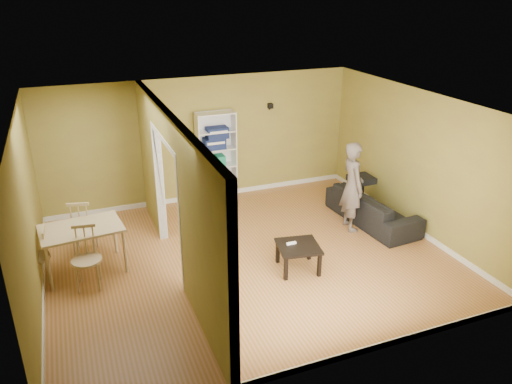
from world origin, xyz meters
TOP-DOWN VIEW (x-y plane):
  - room_shell at (0.00, 0.00)m, footprint 6.50×6.50m
  - partition at (-1.20, 0.00)m, footprint 0.22×5.50m
  - wall_speaker at (1.50, 2.69)m, footprint 0.10×0.10m
  - sofa at (2.70, 0.43)m, footprint 2.13×1.04m
  - person at (2.17, 0.36)m, footprint 0.79×0.65m
  - bookshelf at (0.24, 2.60)m, footprint 0.80×0.35m
  - paper_box_navy_a at (0.24, 2.56)m, footprint 0.40×0.26m
  - paper_box_teal at (0.19, 2.56)m, footprint 0.42×0.27m
  - paper_box_navy_b at (0.20, 2.56)m, footprint 0.44×0.28m
  - paper_box_navy_c at (0.27, 2.56)m, footprint 0.44×0.28m
  - coffee_table at (0.61, -0.62)m, footprint 0.65×0.65m
  - game_controller at (0.52, -0.54)m, footprint 0.16×0.04m
  - dining_table at (-2.59, 0.60)m, footprint 1.23×0.82m
  - chair_left at (-3.28, 0.53)m, footprint 0.43×0.43m
  - chair_near at (-2.58, 0.08)m, footprint 0.51×0.51m
  - chair_far at (-2.55, 1.22)m, footprint 0.56×0.56m

SIDE VIEW (x-z plane):
  - coffee_table at x=0.61m, z-range 0.15..0.58m
  - sofa at x=2.70m, z-range 0.00..0.79m
  - chair_left at x=-3.28m, z-range 0.00..0.88m
  - game_controller at x=0.52m, z-range 0.43..0.47m
  - chair_near at x=-2.58m, z-range 0.00..0.98m
  - chair_far at x=-2.55m, z-range 0.00..1.01m
  - paper_box_navy_a at x=0.24m, z-range 0.40..0.61m
  - dining_table at x=-2.59m, z-range 0.31..1.08m
  - paper_box_teal at x=0.19m, z-range 0.78..0.99m
  - bookshelf at x=0.24m, z-range 0.00..1.91m
  - person at x=2.17m, z-range 0.00..1.98m
  - paper_box_navy_b at x=0.20m, z-range 1.15..1.37m
  - room_shell at x=0.00m, z-range -1.95..4.55m
  - partition at x=-1.20m, z-range 0.00..2.60m
  - paper_box_navy_c at x=0.27m, z-range 1.37..1.60m
  - wall_speaker at x=1.50m, z-range 1.85..1.95m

